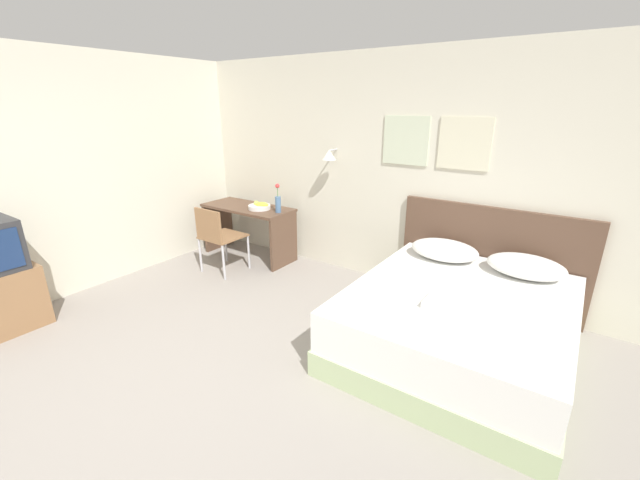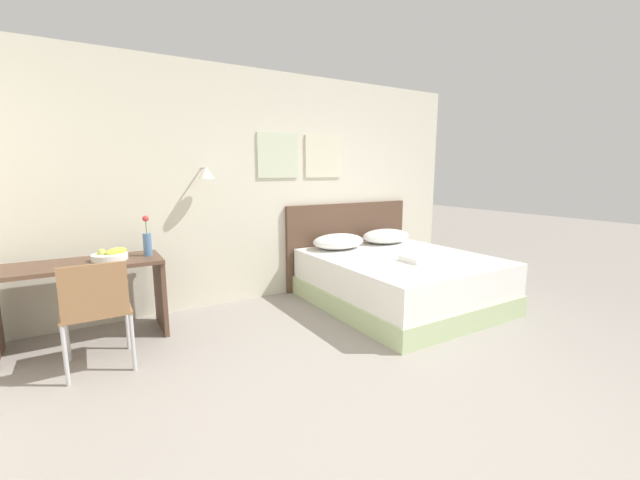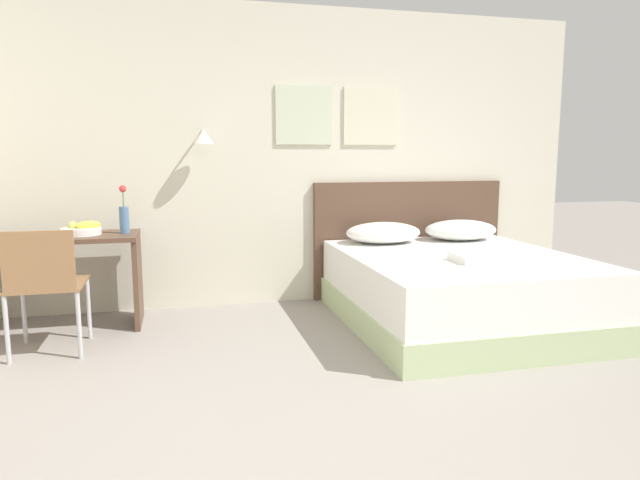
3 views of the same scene
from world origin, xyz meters
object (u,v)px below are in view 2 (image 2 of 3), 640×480
Objects in this scene: bed at (400,280)px; desk_chair at (96,306)px; fruit_bowl at (110,256)px; flower_vase at (147,241)px; desk at (82,286)px; folded_towel_near_foot at (418,258)px; pillow_right at (386,236)px; pillow_left at (339,241)px; headboard at (349,243)px.

bed is 3.04m from desk_chair.
flower_vase is (0.32, 0.01, 0.10)m from fruit_bowl.
desk is 0.66m from desk_chair.
fruit_bowl is at bearing -177.33° from flower_vase.
folded_towel_near_foot is at bearing -18.43° from fruit_bowl.
fruit_bowl is at bearing -178.93° from pillow_right.
desk_chair is (-2.65, -0.70, -0.13)m from pillow_left.
bed is 0.44m from folded_towel_near_foot.
desk_chair reaches higher than bed.
fruit_bowl is at bearing 161.57° from folded_towel_near_foot.
headboard reaches higher than fruit_bowl.
desk_chair is at bearing -165.21° from pillow_left.
desk is (-3.09, 0.96, -0.07)m from folded_towel_near_foot.
flower_vase is (-2.94, -0.05, 0.21)m from pillow_right.
flower_vase is at bearing -171.90° from headboard.
bed is at bearing -12.71° from fruit_bowl.
pillow_left reaches higher than desk.
bed is at bearing -11.99° from desk.
pillow_left is at bearing 14.79° from desk_chair.
headboard reaches higher than pillow_right.
pillow_right is 2.18× the size of folded_towel_near_foot.
bed is 6.43× the size of folded_towel_near_foot.
headboard is 2.61m from flower_vase.
flower_vase is (0.47, 0.65, 0.35)m from desk_chair.
fruit_bowl is 0.80× the size of flower_vase.
folded_towel_near_foot is at bearing -20.85° from flower_vase.
pillow_right is at bearing 11.60° from desk_chair.
headboard is 2.76× the size of pillow_left.
folded_towel_near_foot is (0.35, -1.01, -0.06)m from pillow_left.
headboard reaches higher than bed.
pillow_right is at bearing 61.92° from bed.
desk reaches higher than bed.
pillow_right reaches higher than folded_towel_near_foot.
pillow_left is (-0.38, -0.32, 0.11)m from headboard.
desk is 3.46× the size of flower_vase.
folded_towel_near_foot is 3.01m from fruit_bowl.
pillow_left is 1.07m from folded_towel_near_foot.
flower_vase is (-2.56, 0.66, 0.59)m from bed.
desk_chair is (-3.00, 0.31, -0.07)m from folded_towel_near_foot.
bed is 1.07× the size of headboard.
desk is at bearing -179.00° from pillow_left.
desk_chair is at bearing 179.81° from bed.
headboard is at bearing 90.00° from bed.
desk_chair reaches higher than pillow_right.
pillow_right is 3.26m from fruit_bowl.
pillow_left is 2.18× the size of folded_towel_near_foot.
pillow_left is 2.75m from desk.
headboard reaches higher than pillow_left.
pillow_right is (0.76, 0.00, 0.00)m from pillow_left.
desk is 0.35m from fruit_bowl.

